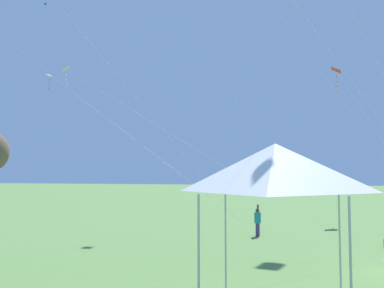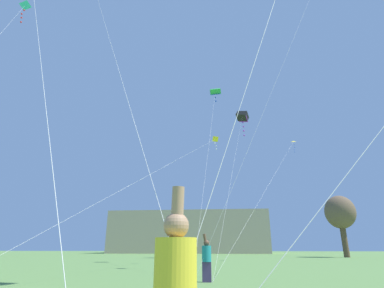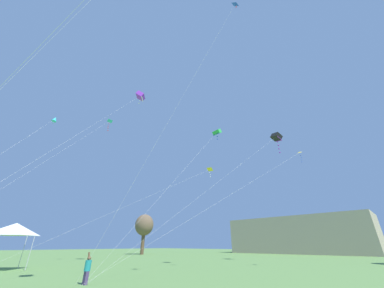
% 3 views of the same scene
% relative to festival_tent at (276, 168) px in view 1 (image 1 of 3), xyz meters
% --- Properties ---
extents(festival_tent, '(3.27, 3.27, 4.07)m').
position_rel_festival_tent_xyz_m(festival_tent, '(0.00, 0.00, 0.00)').
color(festival_tent, '#B7B7BC').
rests_on(festival_tent, ground).
extents(person_teal_shirt, '(0.35, 0.35, 1.71)m').
position_rel_festival_tent_xyz_m(person_teal_shirt, '(13.25, 1.97, -2.67)').
color(person_teal_shirt, '#473860').
rests_on(person_teal_shirt, ground).
extents(kite_yellow_delta_5, '(6.71, 17.76, 10.22)m').
position_rel_festival_tent_xyz_m(kite_yellow_delta_5, '(13.23, 13.59, 6.19)').
color(kite_yellow_delta_5, silver).
rests_on(kite_yellow_delta_5, ground).
extents(kite_red_delta_7, '(11.68, 4.76, 11.76)m').
position_rel_festival_tent_xyz_m(kite_red_delta_7, '(24.52, -3.01, 7.79)').
color(kite_red_delta_7, silver).
rests_on(kite_red_delta_7, ground).
extents(kite_yellow_delta_8, '(8.36, 19.24, 11.95)m').
position_rel_festival_tent_xyz_m(kite_yellow_delta_8, '(21.21, 20.03, 7.87)').
color(kite_yellow_delta_8, silver).
rests_on(kite_yellow_delta_8, ground).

